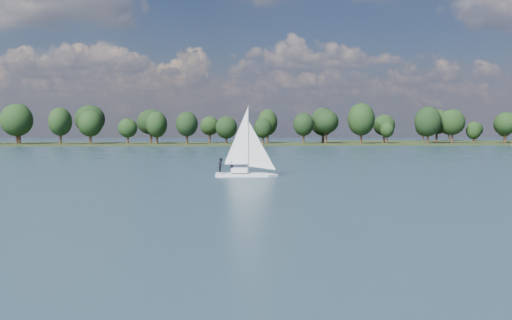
# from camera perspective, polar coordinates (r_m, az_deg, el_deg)

# --- Properties ---
(ground) EXTENTS (700.00, 700.00, 0.00)m
(ground) POSITION_cam_1_polar(r_m,az_deg,el_deg) (119.56, -1.71, 0.27)
(ground) COLOR #233342
(ground) RESTS_ON ground
(far_shore) EXTENTS (660.00, 40.00, 1.50)m
(far_shore) POSITION_cam_1_polar(r_m,az_deg,el_deg) (231.43, -3.03, 1.54)
(far_shore) COLOR black
(far_shore) RESTS_ON ground
(sailboat) EXTENTS (6.90, 2.18, 8.99)m
(sailboat) POSITION_cam_1_polar(r_m,az_deg,el_deg) (68.63, -1.37, 0.41)
(sailboat) COLOR white
(sailboat) RESTS_ON ground
(treeline) EXTENTS (562.17, 73.54, 17.66)m
(treeline) POSITION_cam_1_polar(r_m,az_deg,el_deg) (227.85, -5.64, 3.54)
(treeline) COLOR black
(treeline) RESTS_ON ground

